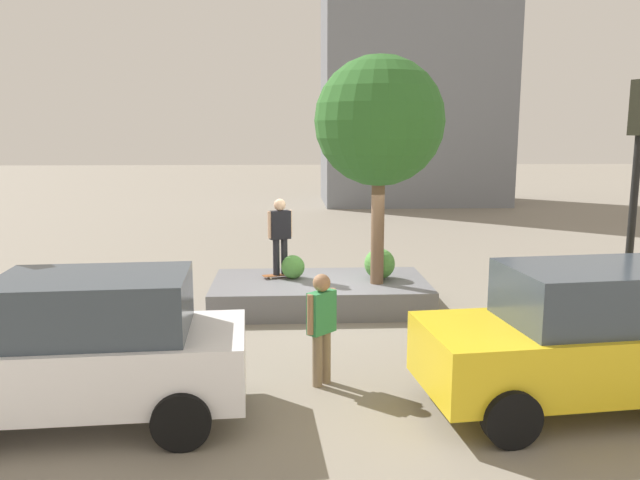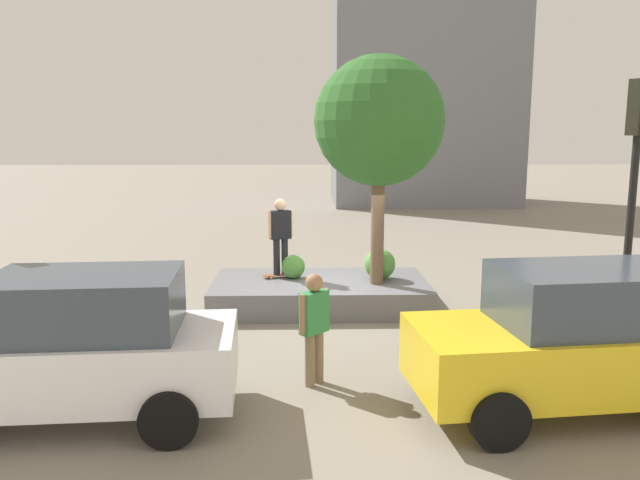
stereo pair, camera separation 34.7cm
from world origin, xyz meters
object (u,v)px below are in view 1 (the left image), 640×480
(skateboard, at_px, (281,275))
(police_car, at_px, (85,349))
(traffic_light_median, at_px, (636,175))
(skateboarder, at_px, (280,231))
(bystander_watching, at_px, (322,321))
(planter_ledge, at_px, (320,293))
(taxi_cab, at_px, (583,337))
(plaza_tree, at_px, (379,122))

(skateboard, bearing_deg, police_car, 66.65)
(skateboard, bearing_deg, traffic_light_median, 144.11)
(skateboarder, bearing_deg, bystander_watching, 98.19)
(planter_ledge, relative_size, bystander_watching, 2.71)
(taxi_cab, relative_size, bystander_watching, 2.60)
(skateboard, bearing_deg, taxi_cab, 126.68)
(traffic_light_median, bearing_deg, skateboarder, -35.89)
(plaza_tree, distance_m, bystander_watching, 5.22)
(police_car, bearing_deg, taxi_cab, -179.19)
(taxi_cab, bearing_deg, bystander_watching, -15.77)
(bystander_watching, bearing_deg, taxi_cab, 164.23)
(plaza_tree, bearing_deg, planter_ledge, -14.72)
(police_car, height_order, traffic_light_median, traffic_light_median)
(skateboard, relative_size, bystander_watching, 0.48)
(traffic_light_median, relative_size, bystander_watching, 2.67)
(skateboarder, bearing_deg, police_car, 66.65)
(plaza_tree, height_order, police_car, plaza_tree)
(skateboard, distance_m, taxi_cab, 7.07)
(planter_ledge, relative_size, taxi_cab, 1.04)
(planter_ledge, xyz_separation_m, traffic_light_median, (-4.79, 3.78, 2.84))
(planter_ledge, relative_size, skateboard, 5.66)
(plaza_tree, xyz_separation_m, skateboarder, (2.08, -0.63, -2.36))
(skateboarder, relative_size, traffic_light_median, 0.37)
(plaza_tree, distance_m, police_car, 7.49)
(skateboard, bearing_deg, skateboarder, 180.00)
(skateboarder, xyz_separation_m, traffic_light_median, (-5.66, 4.10, 1.49))
(plaza_tree, xyz_separation_m, traffic_light_median, (-3.58, 3.46, -0.87))
(plaza_tree, relative_size, traffic_light_median, 1.04)
(planter_ledge, bearing_deg, taxi_cab, 122.06)
(taxi_cab, relative_size, police_car, 1.02)
(skateboard, bearing_deg, planter_ledge, 160.07)
(police_car, relative_size, traffic_light_median, 0.95)
(plaza_tree, height_order, skateboarder, plaza_tree)
(skateboard, xyz_separation_m, bystander_watching, (-0.67, 4.66, 0.36))
(skateboard, xyz_separation_m, police_car, (2.49, 5.76, 0.37))
(taxi_cab, height_order, traffic_light_median, traffic_light_median)
(skateboarder, relative_size, bystander_watching, 0.98)
(plaza_tree, relative_size, bystander_watching, 2.77)
(taxi_cab, bearing_deg, plaza_tree, -66.94)
(planter_ledge, distance_m, skateboard, 0.99)
(planter_ledge, height_order, skateboarder, skateboarder)
(planter_ledge, distance_m, traffic_light_median, 6.73)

